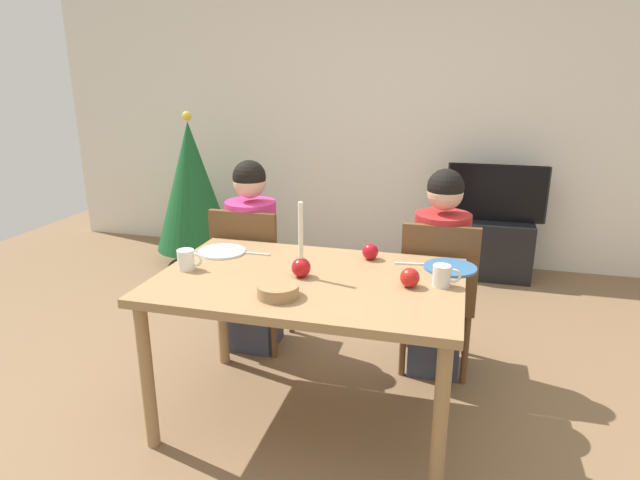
{
  "coord_description": "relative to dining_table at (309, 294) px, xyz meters",
  "views": [
    {
      "loc": [
        0.65,
        -2.24,
        1.66
      ],
      "look_at": [
        0.0,
        0.2,
        0.87
      ],
      "focal_mm": 30.44,
      "sensor_mm": 36.0,
      "label": 1
    }
  ],
  "objects": [
    {
      "name": "chair_right",
      "position": [
        0.57,
        0.61,
        -0.15
      ],
      "size": [
        0.4,
        0.4,
        0.9
      ],
      "color": "brown",
      "rests_on": "ground"
    },
    {
      "name": "fork_right",
      "position": [
        0.45,
        0.3,
        0.09
      ],
      "size": [
        0.18,
        0.04,
        0.01
      ],
      "primitive_type": "cube",
      "rotation": [
        0.0,
        0.0,
        0.13
      ],
      "color": "silver",
      "rests_on": "dining_table"
    },
    {
      "name": "chair_left",
      "position": [
        -0.54,
        0.61,
        -0.15
      ],
      "size": [
        0.4,
        0.4,
        0.9
      ],
      "color": "brown",
      "rests_on": "ground"
    },
    {
      "name": "bowl_walnuts",
      "position": [
        -0.06,
        -0.25,
        0.11
      ],
      "size": [
        0.18,
        0.18,
        0.05
      ],
      "primitive_type": "cylinder",
      "color": "#99754C",
      "rests_on": "dining_table"
    },
    {
      "name": "candle_centerpiece",
      "position": [
        -0.04,
        0.0,
        0.15
      ],
      "size": [
        0.09,
        0.09,
        0.35
      ],
      "color": "red",
      "rests_on": "dining_table"
    },
    {
      "name": "apple_near_candle",
      "position": [
        0.46,
        0.01,
        0.13
      ],
      "size": [
        0.09,
        0.09,
        0.09
      ],
      "primitive_type": "sphere",
      "color": "red",
      "rests_on": "dining_table"
    },
    {
      "name": "mug_right",
      "position": [
        0.6,
        0.05,
        0.13
      ],
      "size": [
        0.12,
        0.08,
        0.1
      ],
      "color": "silver",
      "rests_on": "dining_table"
    },
    {
      "name": "plate_left",
      "position": [
        -0.54,
        0.22,
        0.09
      ],
      "size": [
        0.25,
        0.25,
        0.01
      ],
      "primitive_type": "cylinder",
      "color": "silver",
      "rests_on": "dining_table"
    },
    {
      "name": "back_wall",
      "position": [
        0.0,
        2.6,
        0.63
      ],
      "size": [
        6.4,
        0.1,
        2.6
      ],
      "primitive_type": "cube",
      "color": "silver",
      "rests_on": "ground"
    },
    {
      "name": "person_left_child",
      "position": [
        -0.54,
        0.64,
        -0.1
      ],
      "size": [
        0.3,
        0.3,
        1.17
      ],
      "color": "#33384C",
      "rests_on": "ground"
    },
    {
      "name": "tv",
      "position": [
        0.92,
        2.3,
        0.04
      ],
      "size": [
        0.79,
        0.05,
        0.46
      ],
      "color": "black",
      "rests_on": "tv_stand"
    },
    {
      "name": "tv_stand",
      "position": [
        0.92,
        2.3,
        -0.43
      ],
      "size": [
        0.64,
        0.4,
        0.48
      ],
      "primitive_type": "cube",
      "color": "black",
      "rests_on": "ground"
    },
    {
      "name": "person_right_child",
      "position": [
        0.57,
        0.64,
        -0.1
      ],
      "size": [
        0.3,
        0.3,
        1.17
      ],
      "color": "#33384C",
      "rests_on": "ground"
    },
    {
      "name": "christmas_tree",
      "position": [
        -1.63,
        1.96,
        0.03
      ],
      "size": [
        0.67,
        0.67,
        1.34
      ],
      "color": "brown",
      "rests_on": "ground"
    },
    {
      "name": "fork_left",
      "position": [
        -0.37,
        0.24,
        0.09
      ],
      "size": [
        0.18,
        0.01,
        0.01
      ],
      "primitive_type": "cube",
      "rotation": [
        0.0,
        0.0,
        -0.0
      ],
      "color": "silver",
      "rests_on": "dining_table"
    },
    {
      "name": "apple_by_left_plate",
      "position": [
        0.23,
        0.32,
        0.12
      ],
      "size": [
        0.08,
        0.08,
        0.08
      ],
      "primitive_type": "sphere",
      "color": "#AF101C",
      "rests_on": "dining_table"
    },
    {
      "name": "mug_left",
      "position": [
        -0.59,
        -0.05,
        0.13
      ],
      "size": [
        0.13,
        0.08,
        0.1
      ],
      "color": "white",
      "rests_on": "dining_table"
    },
    {
      "name": "ground_plane",
      "position": [
        0.0,
        0.0,
        -0.67
      ],
      "size": [
        7.68,
        7.68,
        0.0
      ],
      "primitive_type": "plane",
      "color": "brown"
    },
    {
      "name": "dining_table",
      "position": [
        0.0,
        0.0,
        0.0
      ],
      "size": [
        1.4,
        0.9,
        0.75
      ],
      "color": "#99754C",
      "rests_on": "ground"
    },
    {
      "name": "plate_right",
      "position": [
        0.63,
        0.29,
        0.09
      ],
      "size": [
        0.25,
        0.25,
        0.01
      ],
      "primitive_type": "cylinder",
      "color": "teal",
      "rests_on": "dining_table"
    }
  ]
}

